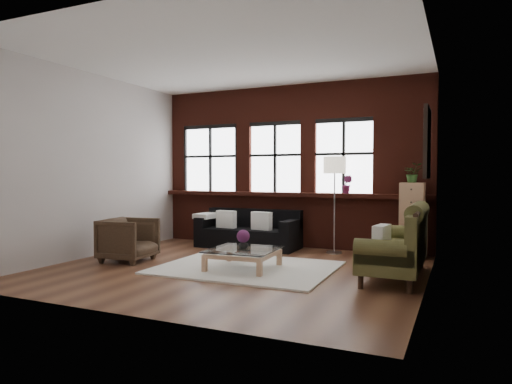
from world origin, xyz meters
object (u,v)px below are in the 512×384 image
at_px(dark_sofa, 248,229).
at_px(armchair, 129,240).
at_px(vase, 243,244).
at_px(vintage_settee, 394,241).
at_px(drawer_chest, 412,220).
at_px(floor_lamp, 334,201).
at_px(coffee_table, 243,260).

distance_m(dark_sofa, armchair, 2.40).
bearing_deg(armchair, vase, -91.13).
xyz_separation_m(vintage_settee, armchair, (-4.16, -0.58, -0.15)).
distance_m(drawer_chest, floor_lamp, 1.37).
xyz_separation_m(dark_sofa, armchair, (-1.21, -2.08, -0.00)).
xyz_separation_m(dark_sofa, floor_lamp, (1.71, 0.05, 0.59)).
height_order(vase, drawer_chest, drawer_chest).
bearing_deg(floor_lamp, armchair, -143.88).
distance_m(dark_sofa, vintage_settee, 3.32).
height_order(coffee_table, vase, vase).
distance_m(dark_sofa, drawer_chest, 3.06).
distance_m(vintage_settee, armchair, 4.21).
bearing_deg(drawer_chest, coffee_table, -136.76).
bearing_deg(dark_sofa, floor_lamp, 1.69).
bearing_deg(vintage_settee, coffee_table, -168.86).
distance_m(dark_sofa, floor_lamp, 1.81).
xyz_separation_m(vase, drawer_chest, (2.21, 2.08, 0.25)).
distance_m(dark_sofa, coffee_table, 2.10).
bearing_deg(vintage_settee, vase, -168.86).
height_order(dark_sofa, vase, dark_sofa).
height_order(dark_sofa, coffee_table, dark_sofa).
xyz_separation_m(vintage_settee, coffee_table, (-2.13, -0.42, -0.36)).
height_order(vintage_settee, vase, vintage_settee).
distance_m(armchair, vase, 2.04).
relative_size(dark_sofa, floor_lamp, 1.05).
distance_m(coffee_table, drawer_chest, 3.08).
height_order(vintage_settee, armchair, vintage_settee).
bearing_deg(floor_lamp, vintage_settee, -51.09).
relative_size(dark_sofa, armchair, 2.54).
xyz_separation_m(vintage_settee, floor_lamp, (-1.25, 1.55, 0.44)).
height_order(armchair, drawer_chest, drawer_chest).
height_order(drawer_chest, floor_lamp, floor_lamp).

